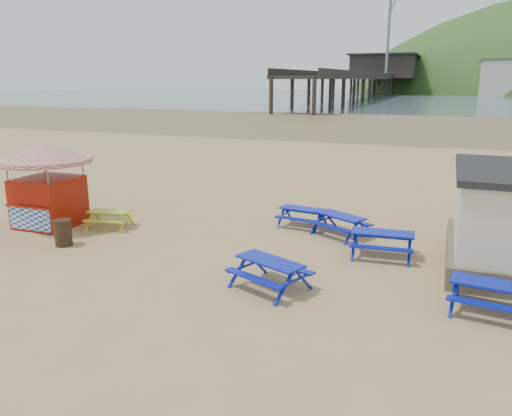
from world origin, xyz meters
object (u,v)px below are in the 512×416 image
at_px(ice_cream_kiosk, 46,174).
at_px(picnic_table_blue_b, 340,225).
at_px(picnic_table_blue_a, 302,217).
at_px(litter_bin, 63,232).
at_px(picnic_table_yellow, 110,219).

bearing_deg(ice_cream_kiosk, picnic_table_blue_b, 13.42).
bearing_deg(picnic_table_blue_a, picnic_table_blue_b, -14.46).
distance_m(picnic_table_blue_b, litter_bin, 10.12).
height_order(picnic_table_blue_b, picnic_table_yellow, picnic_table_blue_b).
bearing_deg(litter_bin, picnic_table_blue_b, 27.62).
height_order(picnic_table_blue_a, litter_bin, litter_bin).
height_order(picnic_table_yellow, litter_bin, litter_bin).
distance_m(picnic_table_yellow, litter_bin, 2.44).
xyz_separation_m(picnic_table_blue_a, litter_bin, (-7.29, -5.34, 0.10)).
height_order(picnic_table_blue_a, picnic_table_blue_b, picnic_table_blue_b).
distance_m(ice_cream_kiosk, litter_bin, 3.35).
height_order(picnic_table_blue_b, litter_bin, litter_bin).
height_order(ice_cream_kiosk, litter_bin, ice_cream_kiosk).
xyz_separation_m(picnic_table_blue_b, ice_cream_kiosk, (-11.24, -2.84, 1.69)).
relative_size(picnic_table_blue_b, litter_bin, 2.57).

